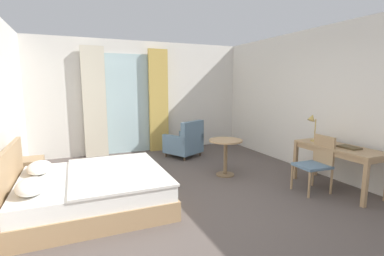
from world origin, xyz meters
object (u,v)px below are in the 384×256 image
writing_desk (338,152)px  armchair_by_window (185,143)px  round_cafe_table (226,149)px  closed_book (349,147)px  desk_chair (317,161)px  desk_lamp (312,121)px  bed (89,190)px  nightstand (31,172)px

writing_desk → armchair_by_window: (-1.51, 2.91, -0.29)m
armchair_by_window → round_cafe_table: bearing=-83.2°
closed_book → round_cafe_table: (-1.35, 1.50, -0.23)m
desk_chair → closed_book: 0.53m
desk_chair → armchair_by_window: bearing=111.6°
writing_desk → desk_chair: (-0.39, 0.07, -0.13)m
desk_chair → desk_lamp: bearing=55.6°
bed → desk_chair: bed is taller
desk_chair → closed_book: (0.41, -0.24, 0.24)m
bed → writing_desk: 3.90m
writing_desk → desk_chair: bearing=169.7°
closed_book → armchair_by_window: 3.46m
nightstand → round_cafe_table: (3.32, -0.86, 0.27)m
bed → armchair_by_window: bed is taller
desk_chair → writing_desk: bearing=-10.3°
bed → closed_book: bed is taller
nightstand → closed_book: 5.26m
desk_lamp → bed: bearing=173.6°
desk_chair → desk_lamp: 0.75m
closed_book → bed: bearing=165.8°
closed_book → round_cafe_table: size_ratio=0.46×
armchair_by_window → desk_chair: bearing=-68.4°
nightstand → desk_lamp: desk_lamp is taller
nightstand → writing_desk: bearing=-25.3°
bed → desk_lamp: bearing=-6.4°
writing_desk → bed: bearing=167.1°
desk_chair → armchair_by_window: desk_chair is taller
closed_book → nightstand: bearing=154.1°
bed → nightstand: bed is taller
closed_book → desk_chair: bearing=150.9°
round_cafe_table → armchair_by_window: bearing=96.8°
desk_chair → round_cafe_table: size_ratio=1.31×
bed → round_cafe_table: size_ratio=2.93×
bed → round_cafe_table: 2.52m
nightstand → writing_desk: 5.16m
desk_lamp → closed_book: bearing=-76.9°
writing_desk → closed_book: closed_book is taller
desk_chair → desk_lamp: size_ratio=1.81×
nightstand → writing_desk: (4.65, -2.20, 0.40)m
desk_lamp → desk_chair: bearing=-124.4°
closed_book → writing_desk: bearing=99.0°
armchair_by_window → round_cafe_table: (0.19, -1.58, 0.16)m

